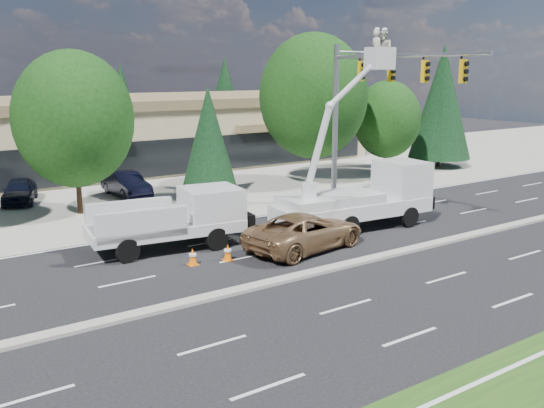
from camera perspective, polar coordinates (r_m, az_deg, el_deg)
ground at (r=22.64m, az=1.56°, el=-7.14°), size 140.00×140.00×0.00m
concrete_apron at (r=39.99m, az=-15.64°, el=1.07°), size 140.00×22.00×0.01m
road_median at (r=22.62m, az=1.56°, el=-7.00°), size 120.00×0.55×0.12m
strip_mall at (r=49.04m, az=-19.73°, el=6.18°), size 50.40×15.40×5.50m
tree_front_d at (r=33.68m, az=-18.14°, el=7.59°), size 6.26×6.26×8.69m
tree_front_e at (r=36.91m, az=-5.98°, el=6.21°), size 3.41×3.41×6.73m
tree_front_f at (r=41.18m, az=3.90°, el=10.09°), size 7.26×7.26×10.07m
tree_front_g at (r=45.97m, az=10.77°, el=7.82°), size 4.97×4.97×6.89m
tree_front_h at (r=50.34m, az=15.70°, el=9.27°), size 4.89×4.89×9.64m
tree_back_c at (r=63.43m, az=-13.94°, el=9.28°), size 4.21×4.21×8.29m
tree_back_d at (r=68.62m, az=-4.43°, el=10.17°), size 4.60×4.60×9.07m
signal_mast at (r=33.21m, az=8.51°, el=9.69°), size 2.76×10.16×9.00m
utility_pickup at (r=26.65m, az=-8.91°, el=-1.92°), size 6.87×3.30×2.53m
bucket_truck at (r=29.90m, az=8.56°, el=1.47°), size 8.35×3.21×9.54m
traffic_cone_b at (r=24.39m, az=-7.48°, el=-4.94°), size 0.40×0.40×0.70m
traffic_cone_c at (r=24.83m, az=-4.19°, el=-4.55°), size 0.40×0.40×0.70m
minivan at (r=26.24m, az=3.15°, el=-2.57°), size 6.08×3.55×1.59m
parked_car_west at (r=38.32m, az=-22.68°, el=1.16°), size 3.02×4.53×1.43m
parked_car_east at (r=38.29m, az=-13.56°, el=1.83°), size 1.70×4.60×1.50m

